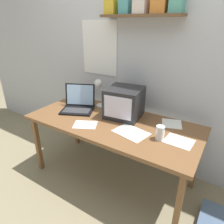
{
  "coord_description": "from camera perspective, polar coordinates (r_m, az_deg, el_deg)",
  "views": [
    {
      "loc": [
        0.94,
        -1.49,
        1.61
      ],
      "look_at": [
        0.0,
        0.0,
        0.81
      ],
      "focal_mm": 32.0,
      "sensor_mm": 36.0,
      "label": 1
    }
  ],
  "objects": [
    {
      "name": "ground_plane",
      "position": [
        2.39,
        -0.0,
        -17.95
      ],
      "size": [
        12.0,
        12.0,
        0.0
      ],
      "primitive_type": "plane",
      "color": "gray"
    },
    {
      "name": "back_wall",
      "position": [
        2.23,
        7.33,
        16.51
      ],
      "size": [
        5.6,
        0.24,
        2.6
      ],
      "color": "silver",
      "rests_on": "ground_plane"
    },
    {
      "name": "corner_desk",
      "position": [
        2.01,
        -0.0,
        -4.02
      ],
      "size": [
        1.71,
        0.78,
        0.71
      ],
      "color": "brown",
      "rests_on": "ground_plane"
    },
    {
      "name": "crt_monitor",
      "position": [
        2.03,
        3.53,
        2.74
      ],
      "size": [
        0.38,
        0.38,
        0.3
      ],
      "rotation": [
        0.0,
        0.0,
        0.13
      ],
      "color": "#232326",
      "rests_on": "corner_desk"
    },
    {
      "name": "laptop",
      "position": [
        2.26,
        -9.58,
        2.42
      ],
      "size": [
        0.44,
        0.42,
        0.26
      ],
      "rotation": [
        0.0,
        0.0,
        0.44
      ],
      "color": "black",
      "rests_on": "corner_desk"
    },
    {
      "name": "desk_lamp",
      "position": [
        2.24,
        -3.55,
        6.26
      ],
      "size": [
        0.13,
        0.16,
        0.33
      ],
      "rotation": [
        0.0,
        0.0,
        -0.09
      ],
      "color": "silver",
      "rests_on": "corner_desk"
    },
    {
      "name": "juice_glass",
      "position": [
        1.71,
        13.52,
        -6.0
      ],
      "size": [
        0.07,
        0.07,
        0.12
      ],
      "color": "white",
      "rests_on": "corner_desk"
    },
    {
      "name": "loose_paper_near_laptop",
      "position": [
        2.01,
        16.7,
        -3.22
      ],
      "size": [
        0.24,
        0.24,
        0.0
      ],
      "rotation": [
        0.0,
        0.0,
        0.33
      ],
      "color": "white",
      "rests_on": "corner_desk"
    },
    {
      "name": "open_notebook",
      "position": [
        1.93,
        -7.67,
        -3.62
      ],
      "size": [
        0.27,
        0.25,
        0.0
      ],
      "rotation": [
        0.0,
        0.0,
        0.48
      ],
      "color": "white",
      "rests_on": "corner_desk"
    },
    {
      "name": "loose_paper_near_monitor",
      "position": [
        1.75,
        18.56,
        -7.92
      ],
      "size": [
        0.23,
        0.19,
        0.0
      ],
      "rotation": [
        0.0,
        0.0,
        -0.05
      ],
      "color": "white",
      "rests_on": "corner_desk"
    },
    {
      "name": "printed_handout",
      "position": [
        1.79,
        5.47,
        -5.82
      ],
      "size": [
        0.33,
        0.26,
        0.0
      ],
      "rotation": [
        0.0,
        0.0,
        -0.21
      ],
      "color": "white",
      "rests_on": "corner_desk"
    }
  ]
}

